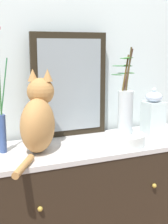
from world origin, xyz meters
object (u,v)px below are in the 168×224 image
Objects in this scene: bowl_porcelain at (125,139)px; jar_lidded_porcelain at (154,115)px; sideboard at (84,220)px; cat_sitting at (38,118)px; vase_slim_green at (2,115)px; mirror_leaning at (70,85)px; vase_glass_clear at (125,108)px.

jar_lidded_porcelain reaches higher than bowl_porcelain.
sideboard is 0.68m from cat_sitting.
cat_sitting is (-0.25, -0.01, 0.63)m from sideboard.
vase_slim_green is at bearing 168.48° from bowl_porcelain.
vase_slim_green is 0.66m from bowl_porcelain.
mirror_leaning is at bearing 20.68° from vase_slim_green.
bowl_porcelain is at bearing -107.58° from vase_glass_clear.
vase_glass_clear is 0.26m from jar_lidded_porcelain.
bowl_porcelain is (0.62, -0.13, -0.16)m from vase_slim_green.
vase_glass_clear is (0.20, -0.08, 0.66)m from sideboard.
mirror_leaning reaches higher than sideboard.
vase_slim_green is at bearing 174.75° from sideboard.
mirror_leaning is 1.32× the size of cat_sitting.
mirror_leaning is 0.52m from jar_lidded_porcelain.
mirror_leaning is 0.36m from vase_glass_clear.
mirror_leaning is at bearing 127.03° from vase_glass_clear.
vase_glass_clear is 1.60× the size of jar_lidded_porcelain.
vase_slim_green is 0.87m from jar_lidded_porcelain.
sideboard is 0.78m from mirror_leaning.
vase_slim_green is 2.18× the size of jar_lidded_porcelain.
vase_slim_green is 2.86× the size of bowl_porcelain.
bowl_porcelain is 0.27m from jar_lidded_porcelain.
sideboard is 0.73m from jar_lidded_porcelain.
vase_slim_green is (-0.41, -0.16, -0.11)m from mirror_leaning.
bowl_porcelain is 0.48× the size of vase_glass_clear.
sideboard is at bearing 157.38° from vase_glass_clear.
sideboard is 2.35× the size of mirror_leaning.
mirror_leaning is 2.74× the size of bowl_porcelain.
vase_slim_green is at bearing 177.13° from jar_lidded_porcelain.
jar_lidded_porcelain is at bearing 18.49° from vase_glass_clear.
sideboard is 3.09× the size of cat_sitting.
mirror_leaning is at bearing 156.05° from jar_lidded_porcelain.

